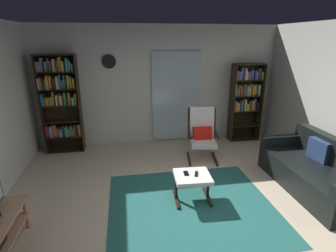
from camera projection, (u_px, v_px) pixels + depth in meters
The scene contains 12 objects.
ground_plane at pixel (189, 217), 3.57m from camera, with size 7.02×7.02×0.00m, color beige.
wall_back at pixel (159, 86), 5.87m from camera, with size 5.60×0.06×2.60m, color silver.
glass_door_panel at pixel (176, 97), 5.95m from camera, with size 1.10×0.01×2.00m, color silver.
area_rug at pixel (191, 205), 3.81m from camera, with size 2.35×2.10×0.01m, color #25625D.
bookshelf_near_tv at pixel (60, 99), 5.36m from camera, with size 0.77×0.30×2.02m.
bookshelf_near_sofa at pixel (245, 97), 6.03m from camera, with size 0.70×0.30×1.79m.
leather_sofa at pixel (318, 172), 4.15m from camera, with size 0.87×1.86×0.81m.
lounge_armchair at pixel (202, 133), 5.20m from camera, with size 0.66×0.73×1.02m.
ottoman at pixel (192, 179), 3.87m from camera, with size 0.54×0.51×0.41m.
tv_remote at pixel (196, 174), 3.86m from camera, with size 0.04×0.14×0.02m, color black.
cell_phone at pixel (186, 173), 3.88m from camera, with size 0.07×0.14×0.01m, color black.
wall_clock at pixel (109, 62), 5.46m from camera, with size 0.29×0.03×0.29m.
Camera 1 is at (-0.79, -2.90, 2.30)m, focal length 28.14 mm.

